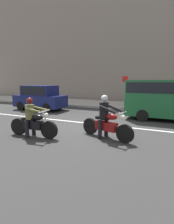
# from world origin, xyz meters

# --- Properties ---
(ground_plane) EXTENTS (80.00, 80.00, 0.00)m
(ground_plane) POSITION_xyz_m (0.00, 0.00, 0.00)
(ground_plane) COLOR #2C2C2C
(sidewalk_slab) EXTENTS (40.00, 4.40, 0.14)m
(sidewalk_slab) POSITION_xyz_m (0.00, 8.00, 0.07)
(sidewalk_slab) COLOR #99968E
(sidewalk_slab) RESTS_ON ground_plane
(building_facade) EXTENTS (40.00, 1.40, 13.90)m
(building_facade) POSITION_xyz_m (0.00, 11.40, 6.95)
(building_facade) COLOR slate
(building_facade) RESTS_ON ground_plane
(lane_marking_stripe) EXTENTS (18.00, 0.14, 0.01)m
(lane_marking_stripe) POSITION_xyz_m (-0.83, 0.90, 0.00)
(lane_marking_stripe) COLOR silver
(lane_marking_stripe) RESTS_ON ground_plane
(motorcycle_with_rider_black_leather) EXTENTS (2.18, 0.91, 1.63)m
(motorcycle_with_rider_black_leather) POSITION_xyz_m (1.31, -0.98, 0.66)
(motorcycle_with_rider_black_leather) COLOR black
(motorcycle_with_rider_black_leather) RESTS_ON ground_plane
(motorcycle_with_rider_olive) EXTENTS (2.10, 0.70, 1.52)m
(motorcycle_with_rider_olive) POSITION_xyz_m (-1.31, -1.97, 0.62)
(motorcycle_with_rider_olive) COLOR black
(motorcycle_with_rider_olive) RESTS_ON ground_plane
(parked_hatchback_navy) EXTENTS (3.80, 1.76, 1.80)m
(parked_hatchback_navy) POSITION_xyz_m (-5.28, 3.39, 0.93)
(parked_hatchback_navy) COLOR #11194C
(parked_hatchback_navy) RESTS_ON ground_plane
(street_sign_post) EXTENTS (0.44, 0.08, 2.38)m
(street_sign_post) POSITION_xyz_m (0.25, 6.89, 1.59)
(street_sign_post) COLOR gray
(street_sign_post) RESTS_ON sidewalk_slab
(pedestrian_bystander) EXTENTS (0.34, 0.34, 1.64)m
(pedestrian_bystander) POSITION_xyz_m (2.87, 8.18, 1.10)
(pedestrian_bystander) COLOR black
(pedestrian_bystander) RESTS_ON sidewalk_slab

